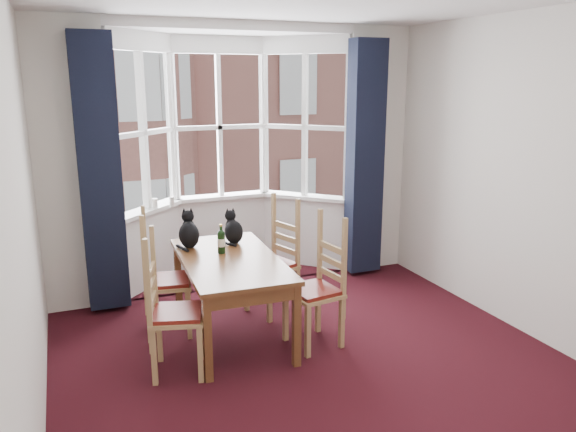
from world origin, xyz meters
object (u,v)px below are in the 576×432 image
cat_right (233,230)px  candle_short (172,201)px  cat_left (189,232)px  dining_table (230,267)px  chair_left_far (157,283)px  candle_tall (155,203)px  chair_right_near (322,290)px  chair_left_near (165,316)px  chair_right_far (279,264)px  wine_bottle (221,241)px

cat_right → candle_short: (-0.36, 1.13, 0.07)m
cat_left → candle_short: cat_left is taller
dining_table → chair_left_far: chair_left_far is taller
chair_left_far → cat_right: bearing=10.9°
candle_tall → cat_left: bearing=-83.1°
chair_right_near → candle_tall: 2.27m
chair_left_near → cat_right: (0.81, 0.88, 0.38)m
chair_right_near → chair_right_far: bearing=96.7°
wine_bottle → candle_tall: (-0.35, 1.38, 0.08)m
candle_tall → chair_right_near: bearing=-61.2°
dining_table → chair_right_near: (0.69, -0.41, -0.17)m
cat_left → chair_left_near: bearing=-113.7°
dining_table → chair_right_far: chair_right_far is taller
chair_right_far → cat_right: 0.58m
candle_short → cat_left: bearing=-93.0°
chair_right_far → candle_short: size_ratio=9.22×
wine_bottle → chair_left_far: bearing=166.9°
dining_table → chair_left_near: bearing=-146.0°
cat_right → candle_short: size_ratio=3.29×
chair_left_far → cat_left: cat_left is taller
chair_left_far → chair_right_far: (1.19, 0.08, 0.00)m
wine_bottle → dining_table: bearing=-80.4°
chair_right_far → cat_right: cat_right is taller
chair_left_near → wine_bottle: 0.94m
dining_table → chair_right_far: 0.73m
cat_right → candle_tall: (-0.55, 1.10, 0.07)m
chair_right_near → wine_bottle: size_ratio=3.49×
wine_bottle → candle_short: size_ratio=2.64×
cat_right → candle_short: cat_right is taller
chair_right_near → wine_bottle: (-0.72, 0.58, 0.37)m
chair_right_near → chair_left_far: bearing=151.0°
cat_left → dining_table: bearing=-61.6°
dining_table → cat_left: 0.57m
candle_tall → candle_short: (0.19, 0.03, -0.00)m
wine_bottle → chair_right_near: bearing=-38.8°
chair_left_far → wine_bottle: size_ratio=3.49×
candle_short → chair_left_far: bearing=-107.3°
dining_table → wine_bottle: bearing=99.6°
chair_right_near → cat_right: bearing=121.6°
candle_tall → dining_table: bearing=-76.1°
chair_right_far → cat_left: bearing=174.4°
chair_left_near → candle_short: bearing=77.2°
chair_left_far → cat_left: bearing=26.4°
chair_right_near → candle_short: size_ratio=9.22×
chair_left_far → candle_tall: size_ratio=8.96×
chair_right_near → candle_tall: bearing=118.8°
chair_left_far → candle_short: (0.40, 1.27, 0.45)m
chair_left_far → candle_short: bearing=72.7°
chair_right_far → dining_table: bearing=-147.6°
chair_left_near → wine_bottle: size_ratio=3.49×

